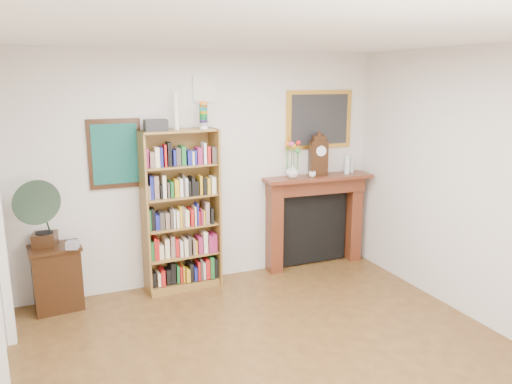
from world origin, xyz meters
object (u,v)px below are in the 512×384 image
(bottle_left, at_px, (347,165))
(bottle_right, at_px, (352,165))
(fireplace, at_px, (315,212))
(gramophone, at_px, (42,210))
(cd_stack, at_px, (73,245))
(teacup, at_px, (312,174))
(side_cabinet, at_px, (57,278))
(flower_vase, at_px, (292,171))
(mantel_clock, at_px, (319,156))
(bookshelf, at_px, (181,202))

(bottle_left, height_order, bottle_right, bottle_left)
(fireplace, bearing_deg, gramophone, -174.09)
(cd_stack, xyz_separation_m, teacup, (2.94, 0.15, 0.51))
(side_cabinet, height_order, flower_vase, flower_vase)
(gramophone, distance_m, mantel_clock, 3.36)
(mantel_clock, height_order, bottle_left, mantel_clock)
(side_cabinet, relative_size, bottle_left, 3.00)
(side_cabinet, relative_size, teacup, 7.73)
(flower_vase, relative_size, bottle_right, 0.86)
(side_cabinet, distance_m, bottle_left, 3.79)
(side_cabinet, height_order, mantel_clock, mantel_clock)
(flower_vase, height_order, bottle_right, bottle_right)
(flower_vase, xyz_separation_m, teacup, (0.26, -0.06, -0.05))
(bookshelf, distance_m, bottle_right, 2.38)
(teacup, bearing_deg, gramophone, -178.72)
(bookshelf, bearing_deg, teacup, -5.43)
(teacup, distance_m, bottle_left, 0.54)
(gramophone, xyz_separation_m, cd_stack, (0.27, -0.08, -0.39))
(teacup, bearing_deg, cd_stack, -177.12)
(gramophone, distance_m, bottle_left, 3.75)
(cd_stack, xyz_separation_m, bottle_right, (3.59, 0.24, 0.58))
(gramophone, xyz_separation_m, mantel_clock, (3.34, 0.15, 0.34))
(bottle_right, bearing_deg, bookshelf, -178.74)
(mantel_clock, bearing_deg, bottle_left, 1.68)
(side_cabinet, height_order, cd_stack, cd_stack)
(cd_stack, relative_size, teacup, 1.29)
(fireplace, bearing_deg, mantel_clock, -55.70)
(cd_stack, relative_size, flower_vase, 0.70)
(side_cabinet, bearing_deg, bottle_left, -5.23)
(side_cabinet, bearing_deg, bottle_right, -4.20)
(fireplace, bearing_deg, bottle_left, -8.74)
(bottle_right, bearing_deg, side_cabinet, -178.69)
(side_cabinet, xyz_separation_m, mantel_clock, (3.25, 0.07, 1.13))
(flower_vase, bearing_deg, gramophone, -177.44)
(bookshelf, height_order, bottle_left, bookshelf)
(fireplace, relative_size, bottle_left, 6.17)
(bookshelf, bearing_deg, bottle_left, -4.64)
(teacup, distance_m, bottle_right, 0.66)
(gramophone, height_order, mantel_clock, mantel_clock)
(side_cabinet, xyz_separation_m, gramophone, (-0.08, -0.07, 0.79))
(bookshelf, relative_size, cd_stack, 18.31)
(fireplace, xyz_separation_m, bottle_right, (0.54, -0.02, 0.60))
(gramophone, xyz_separation_m, bottle_left, (3.74, 0.09, 0.21))
(gramophone, bearing_deg, bottle_left, 13.15)
(gramophone, height_order, cd_stack, gramophone)
(bookshelf, bearing_deg, bottle_right, -2.96)
(cd_stack, bearing_deg, bottle_left, 2.77)
(fireplace, distance_m, bottle_left, 0.76)
(side_cabinet, height_order, fireplace, fireplace)
(fireplace, relative_size, cd_stack, 12.33)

